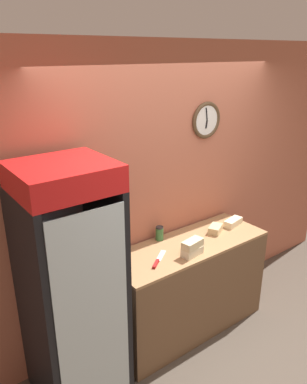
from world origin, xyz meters
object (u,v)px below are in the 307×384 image
(sandwich_stack_bottom, at_px, (192,251))
(chefs_knife, at_px, (157,261))
(beverage_cooler, at_px, (68,277))
(sandwich_flat_left, at_px, (215,229))
(condiment_jar, at_px, (160,233))
(sandwich_stack_middle, at_px, (192,244))
(sandwich_flat_right, at_px, (233,222))

(sandwich_stack_bottom, xyz_separation_m, chefs_knife, (-0.31, 0.09, -0.03))
(beverage_cooler, bearing_deg, chefs_knife, -6.07)
(sandwich_flat_left, distance_m, condiment_jar, 0.57)
(sandwich_stack_bottom, height_order, chefs_knife, sandwich_stack_bottom)
(sandwich_stack_middle, bearing_deg, chefs_knife, 164.59)
(sandwich_stack_bottom, distance_m, sandwich_flat_right, 0.76)
(beverage_cooler, distance_m, sandwich_stack_bottom, 1.09)
(beverage_cooler, height_order, sandwich_stack_bottom, beverage_cooler)
(beverage_cooler, bearing_deg, condiment_jar, 12.43)
(beverage_cooler, distance_m, sandwich_flat_right, 1.82)
(sandwich_flat_left, xyz_separation_m, chefs_knife, (-0.79, -0.10, -0.03))
(sandwich_stack_bottom, bearing_deg, beverage_cooler, 171.15)
(sandwich_flat_left, xyz_separation_m, sandwich_flat_right, (0.26, 0.00, -0.00))
(sandwich_stack_middle, height_order, condiment_jar, sandwich_stack_middle)
(sandwich_stack_bottom, bearing_deg, chefs_knife, 164.59)
(sandwich_flat_right, distance_m, chefs_knife, 1.06)
(sandwich_stack_middle, height_order, chefs_knife, sandwich_stack_middle)
(sandwich_flat_left, bearing_deg, sandwich_stack_bottom, -158.40)
(chefs_knife, bearing_deg, sandwich_flat_right, 5.75)
(sandwich_stack_middle, relative_size, sandwich_flat_left, 1.06)
(sandwich_flat_right, relative_size, condiment_jar, 1.75)
(sandwich_stack_middle, bearing_deg, beverage_cooler, 171.15)
(sandwich_stack_middle, distance_m, chefs_knife, 0.34)
(beverage_cooler, xyz_separation_m, sandwich_flat_left, (1.56, 0.02, -0.08))
(chefs_knife, bearing_deg, sandwich_flat_left, 7.42)
(condiment_jar, bearing_deg, sandwich_flat_left, -20.90)
(beverage_cooler, distance_m, chefs_knife, 0.78)
(sandwich_flat_left, height_order, condiment_jar, condiment_jar)
(sandwich_flat_right, relative_size, chefs_knife, 0.86)
(sandwich_stack_middle, xyz_separation_m, sandwich_flat_right, (0.74, 0.19, -0.07))
(sandwich_stack_middle, relative_size, sandwich_flat_right, 0.91)
(chefs_knife, bearing_deg, condiment_jar, 49.81)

